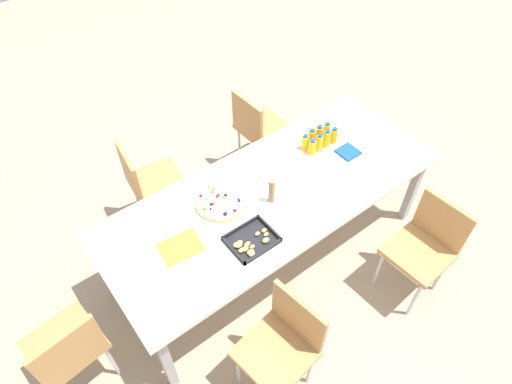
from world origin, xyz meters
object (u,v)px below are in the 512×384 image
at_px(chair_end, 68,349).
at_px(fruit_pizza, 221,201).
at_px(juice_bottle_2, 312,138).
at_px(juice_bottle_6, 319,143).
at_px(chair_far_right, 283,342).
at_px(juice_bottle_1, 319,134).
at_px(chair_near_right, 148,180).
at_px(snack_tray, 251,241).
at_px(paper_folder, 181,247).
at_px(juice_bottle_0, 327,130).
at_px(juice_bottle_5, 327,139).
at_px(party_table, 273,197).
at_px(chair_far_left, 426,243).
at_px(napkin_stack, 348,152).
at_px(juice_bottle_3, 305,143).
at_px(juice_bottle_7, 312,147).
at_px(juice_bottle_4, 334,136).
at_px(cardboard_tube, 272,191).
at_px(plate_stack, 272,174).
at_px(chair_near_left, 258,126).

xyz_separation_m(chair_end, fruit_pizza, (-1.24, -0.21, 0.25)).
distance_m(juice_bottle_2, juice_bottle_6, 0.08).
xyz_separation_m(chair_far_right, juice_bottle_1, (-1.18, -1.00, 0.30)).
bearing_deg(chair_near_right, snack_tray, 16.28).
height_order(fruit_pizza, paper_folder, fruit_pizza).
height_order(juice_bottle_2, snack_tray, juice_bottle_2).
xyz_separation_m(chair_far_right, juice_bottle_0, (-1.26, -1.00, 0.30)).
height_order(juice_bottle_0, juice_bottle_5, juice_bottle_5).
height_order(party_table, chair_near_right, chair_near_right).
xyz_separation_m(chair_near_right, fruit_pizza, (-0.22, 0.72, 0.25)).
distance_m(fruit_pizza, paper_folder, 0.44).
bearing_deg(chair_far_left, napkin_stack, -4.66).
bearing_deg(juice_bottle_3, chair_near_right, -32.53).
xyz_separation_m(juice_bottle_3, juice_bottle_7, (-0.01, 0.07, -0.00)).
distance_m(juice_bottle_4, snack_tray, 1.14).
height_order(juice_bottle_0, juice_bottle_7, juice_bottle_7).
bearing_deg(chair_near_right, cardboard_tube, 35.91).
bearing_deg(juice_bottle_1, juice_bottle_6, 47.61).
xyz_separation_m(chair_near_right, chair_far_left, (-1.24, 1.72, 0.00)).
bearing_deg(juice_bottle_6, plate_stack, -0.69).
xyz_separation_m(chair_near_left, juice_bottle_0, (-0.17, 0.65, 0.30)).
bearing_deg(cardboard_tube, party_table, -137.53).
bearing_deg(juice_bottle_5, juice_bottle_6, -3.04).
distance_m(juice_bottle_6, napkin_stack, 0.23).
xyz_separation_m(chair_end, juice_bottle_1, (-2.20, -0.28, 0.30)).
height_order(chair_far_left, juice_bottle_0, juice_bottle_0).
bearing_deg(chair_far_left, juice_bottle_6, 4.33).
bearing_deg(juice_bottle_1, snack_tray, 24.53).
bearing_deg(chair_far_right, snack_tray, -25.88).
xyz_separation_m(chair_far_right, juice_bottle_4, (-1.26, -0.92, 0.30)).
bearing_deg(juice_bottle_6, juice_bottle_2, -85.03).
relative_size(juice_bottle_5, snack_tray, 0.50).
height_order(party_table, juice_bottle_6, juice_bottle_6).
xyz_separation_m(chair_end, juice_bottle_5, (-2.20, -0.19, 0.31)).
xyz_separation_m(juice_bottle_7, paper_folder, (1.23, 0.14, -0.06)).
bearing_deg(party_table, napkin_stack, 176.87).
bearing_deg(juice_bottle_5, juice_bottle_0, -133.82).
xyz_separation_m(juice_bottle_5, juice_bottle_6, (0.07, -0.00, -0.00)).
relative_size(chair_far_right, fruit_pizza, 2.33).
distance_m(juice_bottle_0, juice_bottle_5, 0.11).
distance_m(party_table, cardboard_tube, 0.17).
relative_size(juice_bottle_4, juice_bottle_5, 0.90).
relative_size(chair_far_left, snack_tray, 2.79).
xyz_separation_m(chair_end, chair_far_left, (-2.25, 0.79, 0.00)).
height_order(plate_stack, cardboard_tube, cardboard_tube).
relative_size(juice_bottle_3, napkin_stack, 0.89).
distance_m(chair_near_left, plate_stack, 0.88).
bearing_deg(chair_far_right, juice_bottle_7, -56.15).
height_order(chair_far_left, snack_tray, chair_far_left).
bearing_deg(chair_end, juice_bottle_7, -1.42).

